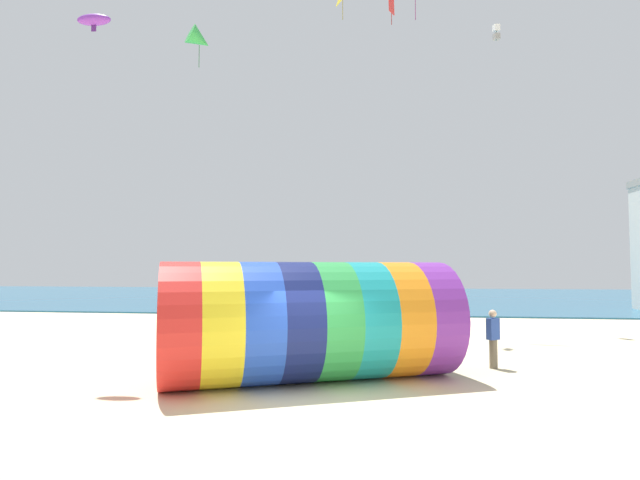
# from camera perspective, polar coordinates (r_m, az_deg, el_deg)

# --- Properties ---
(ground_plane) EXTENTS (120.00, 120.00, 0.00)m
(ground_plane) POSITION_cam_1_polar(r_m,az_deg,el_deg) (11.50, 0.18, -18.61)
(ground_plane) COLOR beige
(sea) EXTENTS (120.00, 40.00, 0.10)m
(sea) POSITION_cam_1_polar(r_m,az_deg,el_deg) (51.59, 5.86, -6.48)
(sea) COLOR #236084
(sea) RESTS_ON ground
(giant_inflatable_tube) EXTENTS (8.47, 6.04, 3.21)m
(giant_inflatable_tube) POSITION_cam_1_polar(r_m,az_deg,el_deg) (13.72, -0.98, -9.25)
(giant_inflatable_tube) COLOR red
(giant_inflatable_tube) RESTS_ON ground
(kite_handler) EXTENTS (0.42, 0.39, 1.77)m
(kite_handler) POSITION_cam_1_polar(r_m,az_deg,el_deg) (16.34, 19.17, -10.54)
(kite_handler) COLOR #726651
(kite_handler) RESTS_ON ground
(kite_red_diamond) EXTENTS (0.31, 0.55, 1.42)m
(kite_red_diamond) POSITION_cam_1_polar(r_m,az_deg,el_deg) (27.26, 8.16, 25.01)
(kite_red_diamond) COLOR red
(kite_green_delta) EXTENTS (1.74, 1.70, 2.14)m
(kite_green_delta) POSITION_cam_1_polar(r_m,az_deg,el_deg) (27.91, -13.63, 21.36)
(kite_green_delta) COLOR green
(kite_purple_parafoil) EXTENTS (1.11, 0.48, 0.57)m
(kite_purple_parafoil) POSITION_cam_1_polar(r_m,az_deg,el_deg) (18.52, -24.42, 21.93)
(kite_purple_parafoil) COLOR purple
(kite_white_box) EXTENTS (0.38, 0.38, 0.87)m
(kite_white_box) POSITION_cam_1_polar(r_m,az_deg,el_deg) (30.86, 19.51, 21.47)
(kite_white_box) COLOR white
(bystander_near_water) EXTENTS (0.37, 0.42, 1.74)m
(bystander_near_water) POSITION_cam_1_polar(r_m,az_deg,el_deg) (23.12, 14.43, -8.44)
(bystander_near_water) COLOR #726651
(bystander_near_water) RESTS_ON ground
(bystander_mid_beach) EXTENTS (0.41, 0.32, 1.67)m
(bystander_mid_beach) POSITION_cam_1_polar(r_m,az_deg,el_deg) (24.54, -1.53, -8.32)
(bystander_mid_beach) COLOR #383D56
(bystander_mid_beach) RESTS_ON ground
(bystander_far_left) EXTENTS (0.42, 0.38, 1.76)m
(bystander_far_left) POSITION_cam_1_polar(r_m,az_deg,el_deg) (23.73, 2.39, -8.36)
(bystander_far_left) COLOR black
(bystander_far_left) RESTS_ON ground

